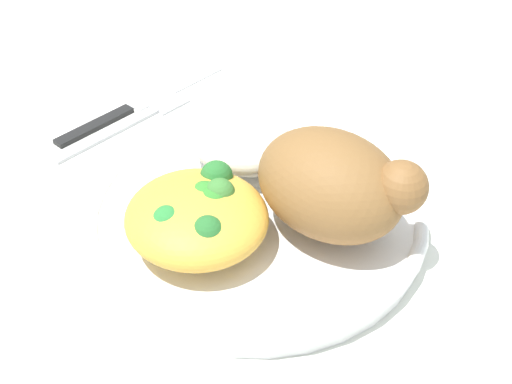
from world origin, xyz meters
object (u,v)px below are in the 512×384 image
(fork, at_px, (132,121))
(plate, at_px, (256,212))
(roasted_chicken, at_px, (334,184))
(mac_cheese_with_broccoli, at_px, (198,215))
(rice_pile, at_px, (240,141))
(knife, at_px, (131,106))

(fork, bearing_deg, plate, -8.56)
(roasted_chicken, bearing_deg, mac_cheese_with_broccoli, -130.62)
(fork, bearing_deg, roasted_chicken, -2.32)
(rice_pile, height_order, fork, rice_pile)
(rice_pile, bearing_deg, knife, 175.88)
(fork, height_order, knife, knife)
(rice_pile, relative_size, fork, 0.60)
(rice_pile, bearing_deg, mac_cheese_with_broccoli, -65.25)
(plate, xyz_separation_m, fork, (-0.17, 0.03, -0.01))
(roasted_chicken, xyz_separation_m, mac_cheese_with_broccoli, (-0.06, -0.07, -0.02))
(plate, bearing_deg, rice_pile, 144.37)
(roasted_chicken, bearing_deg, knife, 174.17)
(rice_pile, relative_size, mac_cheese_with_broccoli, 0.88)
(plate, relative_size, knife, 1.31)
(plate, distance_m, knife, 0.20)
(plate, distance_m, mac_cheese_with_broccoli, 0.06)
(plate, height_order, knife, plate)
(rice_pile, height_order, mac_cheese_with_broccoli, mac_cheese_with_broccoli)
(rice_pile, distance_m, knife, 0.15)
(plate, relative_size, roasted_chicken, 2.16)
(fork, bearing_deg, knife, 140.36)
(knife, bearing_deg, fork, -39.64)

